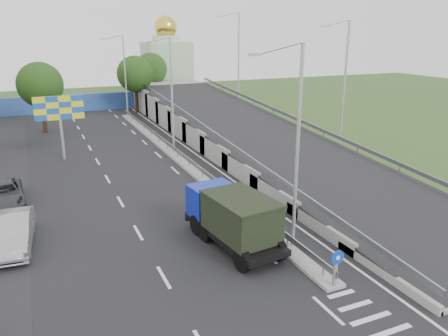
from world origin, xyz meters
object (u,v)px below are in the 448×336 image
lamp_post_far (123,71)px  dump_truck (232,216)px  billboard (59,112)px  parked_car_b (12,232)px  lamp_post_mid (170,89)px  parked_car_c (4,194)px  lamp_post_near (295,139)px  church (167,65)px  sign_bollard (336,268)px

lamp_post_far → dump_truck: bearing=-93.6°
billboard → parked_car_b: billboard is taller
lamp_post_mid → parked_car_b: (-12.84, -14.09, -4.95)m
dump_truck → parked_car_c: dump_truck is taller
parked_car_b → parked_car_c: bearing=99.6°
lamp_post_mid → lamp_post_near: bearing=-90.0°
church → lamp_post_mid: bearing=-106.2°
parked_car_c → sign_bollard: bearing=-55.0°
church → billboard: church is taller
sign_bollard → church: bearing=80.2°
lamp_post_far → parked_car_c: 30.91m
lamp_post_far → parked_car_b: bearing=-110.6°
lamp_post_far → dump_truck: 38.57m
church → billboard: 37.23m
dump_truck → sign_bollard: bearing=-74.7°
church → dump_truck: bearing=-103.2°
sign_bollard → billboard: (-9.00, 25.83, 3.15)m
parked_car_c → parked_car_b: bearing=-88.6°
lamp_post_mid → sign_bollard: bearing=-90.3°
dump_truck → parked_car_b: 11.27m
lamp_post_mid → lamp_post_far: 20.00m
lamp_post_far → sign_bollard: bearing=-90.1°
lamp_post_near → parked_car_b: 14.98m
lamp_post_mid → billboard: bearing=167.6°
church → parked_car_b: bearing=-115.3°
billboard → dump_truck: size_ratio=0.81×
dump_truck → lamp_post_mid: bearing=75.4°
lamp_post_mid → church: bearing=73.8°
parked_car_b → sign_bollard: bearing=-33.3°
lamp_post_far → dump_truck: lamp_post_far is taller
sign_bollard → dump_truck: dump_truck is taller
lamp_post_mid → dump_truck: size_ratio=1.49×
church → billboard: bearing=-120.7°
parked_car_b → parked_car_c: 6.77m
dump_truck → parked_car_c: 15.58m
lamp_post_near → parked_car_c: bearing=136.8°
sign_bollard → parked_car_c: size_ratio=0.33×
lamp_post_near → church: 54.90m
sign_bollard → parked_car_c: sign_bollard is taller
lamp_post_far → church: church is taller
lamp_post_mid → church: size_ratio=0.73×
lamp_post_near → lamp_post_far: same height
sign_bollard → parked_car_b: 16.03m
lamp_post_near → lamp_post_far: (0.00, 40.00, 0.00)m
lamp_post_mid → parked_car_c: size_ratio=1.97×
lamp_post_near → lamp_post_far: 40.00m
lamp_post_near → billboard: lamp_post_near is taller
dump_truck → parked_car_c: size_ratio=1.32×
lamp_post_mid → lamp_post_far: (0.00, 20.00, 0.00)m
sign_bollard → dump_truck: (-2.29, 5.56, 0.56)m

